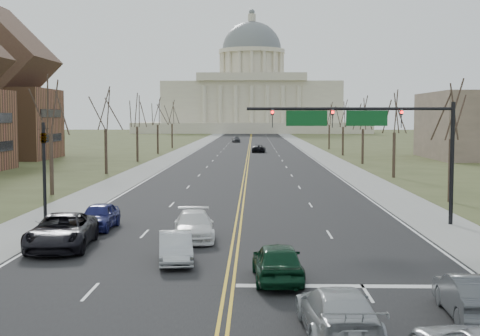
{
  "coord_description": "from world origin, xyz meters",
  "views": [
    {
      "loc": [
        0.92,
        -25.64,
        6.35
      ],
      "look_at": [
        0.02,
        17.72,
        3.0
      ],
      "focal_mm": 50.0,
      "sensor_mm": 36.0,
      "label": 1
    }
  ],
  "objects_px": {
    "car_sb_outer_lead": "(62,231)",
    "car_nb_inner_second": "(338,311)",
    "signal_mast": "(366,127)",
    "car_far_nb": "(259,149)",
    "car_sb_outer_second": "(99,216)",
    "car_sb_inner_lead": "(176,248)",
    "car_sb_inner_second": "(194,226)",
    "car_nb_outer_lead": "(471,295)",
    "car_far_sb": "(236,139)",
    "signal_left": "(44,161)",
    "car_nb_inner_lead": "(278,262)"
  },
  "relations": [
    {
      "from": "signal_left",
      "to": "car_sb_inner_lead",
      "type": "height_order",
      "value": "signal_left"
    },
    {
      "from": "car_far_nb",
      "to": "car_far_sb",
      "type": "xyz_separation_m",
      "value": [
        -5.28,
        46.06,
        0.11
      ]
    },
    {
      "from": "car_nb_inner_lead",
      "to": "car_sb_inner_lead",
      "type": "bearing_deg",
      "value": -39.71
    },
    {
      "from": "car_sb_outer_lead",
      "to": "car_nb_inner_second",
      "type": "bearing_deg",
      "value": -51.43
    },
    {
      "from": "signal_mast",
      "to": "car_sb_inner_second",
      "type": "xyz_separation_m",
      "value": [
        -9.61,
        -5.1,
        -5.03
      ]
    },
    {
      "from": "car_sb_outer_lead",
      "to": "signal_mast",
      "type": "bearing_deg",
      "value": 21.47
    },
    {
      "from": "car_nb_inner_second",
      "to": "car_sb_outer_second",
      "type": "xyz_separation_m",
      "value": [
        -11.15,
        18.1,
        0.02
      ]
    },
    {
      "from": "car_sb_inner_second",
      "to": "car_nb_inner_second",
      "type": "bearing_deg",
      "value": -75.59
    },
    {
      "from": "signal_mast",
      "to": "car_sb_outer_lead",
      "type": "relative_size",
      "value": 2.03
    },
    {
      "from": "car_nb_inner_second",
      "to": "car_sb_inner_second",
      "type": "distance_m",
      "value": 16.07
    },
    {
      "from": "signal_mast",
      "to": "car_sb_outer_lead",
      "type": "height_order",
      "value": "signal_mast"
    },
    {
      "from": "signal_mast",
      "to": "car_sb_inner_second",
      "type": "height_order",
      "value": "signal_mast"
    },
    {
      "from": "car_nb_outer_lead",
      "to": "car_sb_outer_second",
      "type": "height_order",
      "value": "car_sb_outer_second"
    },
    {
      "from": "car_sb_outer_second",
      "to": "car_far_nb",
      "type": "xyz_separation_m",
      "value": [
        9.59,
        81.28,
        -0.07
      ]
    },
    {
      "from": "car_far_sb",
      "to": "car_nb_outer_lead",
      "type": "bearing_deg",
      "value": -91.63
    },
    {
      "from": "car_nb_inner_second",
      "to": "car_sb_outer_lead",
      "type": "height_order",
      "value": "car_sb_outer_lead"
    },
    {
      "from": "car_sb_outer_lead",
      "to": "car_sb_inner_lead",
      "type": "bearing_deg",
      "value": -31.49
    },
    {
      "from": "signal_left",
      "to": "car_sb_inner_second",
      "type": "xyz_separation_m",
      "value": [
        9.33,
        -5.1,
        -2.98
      ]
    },
    {
      "from": "car_nb_inner_lead",
      "to": "car_sb_outer_second",
      "type": "distance_m",
      "value": 15.2
    },
    {
      "from": "signal_mast",
      "to": "car_sb_outer_second",
      "type": "height_order",
      "value": "signal_mast"
    },
    {
      "from": "car_nb_inner_lead",
      "to": "car_sb_outer_second",
      "type": "height_order",
      "value": "car_nb_inner_lead"
    },
    {
      "from": "car_sb_outer_lead",
      "to": "car_sb_outer_second",
      "type": "xyz_separation_m",
      "value": [
        0.52,
        5.5,
        -0.09
      ]
    },
    {
      "from": "car_nb_inner_lead",
      "to": "car_nb_outer_lead",
      "type": "distance_m",
      "value": 7.44
    },
    {
      "from": "signal_left",
      "to": "car_far_nb",
      "type": "relative_size",
      "value": 1.25
    },
    {
      "from": "car_nb_inner_lead",
      "to": "car_far_sb",
      "type": "bearing_deg",
      "value": -90.66
    },
    {
      "from": "signal_left",
      "to": "car_nb_inner_lead",
      "type": "height_order",
      "value": "signal_left"
    },
    {
      "from": "signal_left",
      "to": "car_nb_outer_lead",
      "type": "relative_size",
      "value": 1.39
    },
    {
      "from": "car_sb_inner_second",
      "to": "car_far_nb",
      "type": "bearing_deg",
      "value": 81.62
    },
    {
      "from": "signal_left",
      "to": "car_nb_inner_second",
      "type": "distance_m",
      "value": 25.24
    },
    {
      "from": "car_far_sb",
      "to": "car_sb_inner_lead",
      "type": "bearing_deg",
      "value": -95.69
    },
    {
      "from": "car_sb_inner_lead",
      "to": "car_far_sb",
      "type": "relative_size",
      "value": 0.88
    },
    {
      "from": "signal_left",
      "to": "signal_mast",
      "type": "bearing_deg",
      "value": -0.0
    },
    {
      "from": "car_nb_inner_second",
      "to": "car_sb_outer_lead",
      "type": "xyz_separation_m",
      "value": [
        -11.67,
        12.6,
        0.11
      ]
    },
    {
      "from": "signal_mast",
      "to": "car_nb_inner_second",
      "type": "relative_size",
      "value": 2.44
    },
    {
      "from": "signal_left",
      "to": "car_nb_inner_lead",
      "type": "xyz_separation_m",
      "value": [
        13.34,
        -13.84,
        -2.93
      ]
    },
    {
      "from": "car_sb_outer_lead",
      "to": "car_far_nb",
      "type": "bearing_deg",
      "value": 79.12
    },
    {
      "from": "car_far_nb",
      "to": "car_nb_outer_lead",
      "type": "bearing_deg",
      "value": 97.48
    },
    {
      "from": "car_far_nb",
      "to": "car_sb_outer_second",
      "type": "bearing_deg",
      "value": 87.24
    },
    {
      "from": "car_nb_outer_lead",
      "to": "car_nb_inner_second",
      "type": "distance_m",
      "value": 4.78
    },
    {
      "from": "car_nb_inner_lead",
      "to": "car_far_sb",
      "type": "relative_size",
      "value": 0.99
    },
    {
      "from": "car_nb_outer_lead",
      "to": "car_far_sb",
      "type": "xyz_separation_m",
      "value": [
        -11.25,
        143.59,
        0.07
      ]
    },
    {
      "from": "car_sb_outer_lead",
      "to": "car_nb_outer_lead",
      "type": "bearing_deg",
      "value": -38.0
    },
    {
      "from": "car_sb_inner_lead",
      "to": "car_far_nb",
      "type": "bearing_deg",
      "value": 79.33
    },
    {
      "from": "car_sb_inner_lead",
      "to": "signal_left",
      "type": "bearing_deg",
      "value": 122.47
    },
    {
      "from": "car_sb_inner_lead",
      "to": "car_sb_outer_lead",
      "type": "distance_m",
      "value": 6.57
    },
    {
      "from": "signal_left",
      "to": "car_nb_inner_second",
      "type": "height_order",
      "value": "signal_left"
    },
    {
      "from": "car_nb_inner_second",
      "to": "car_far_sb",
      "type": "height_order",
      "value": "car_far_sb"
    },
    {
      "from": "car_nb_inner_second",
      "to": "car_sb_inner_lead",
      "type": "distance_m",
      "value": 11.22
    },
    {
      "from": "car_sb_inner_second",
      "to": "car_sb_outer_lead",
      "type": "bearing_deg",
      "value": -163.63
    },
    {
      "from": "car_sb_inner_lead",
      "to": "car_far_nb",
      "type": "relative_size",
      "value": 0.84
    }
  ]
}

